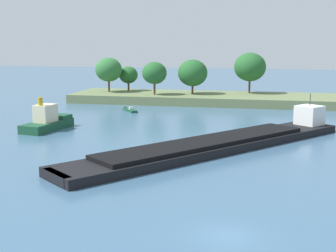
% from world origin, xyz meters
% --- Properties ---
extents(ground_plane, '(400.00, 400.00, 0.00)m').
position_xyz_m(ground_plane, '(0.00, 0.00, 0.00)').
color(ground_plane, '#3D607F').
extents(treeline_island, '(87.18, 15.58, 10.67)m').
position_xyz_m(treeline_island, '(-0.88, 70.86, 2.63)').
color(treeline_island, '#66754C').
rests_on(treeline_island, ground).
extents(cargo_barge, '(31.52, 37.65, 5.62)m').
position_xyz_m(cargo_barge, '(-2.97, 26.30, 0.82)').
color(cargo_barge, black).
rests_on(cargo_barge, ground).
extents(fishing_skiff, '(3.84, 4.50, 0.92)m').
position_xyz_m(fishing_skiff, '(-23.20, 54.36, 0.24)').
color(fishing_skiff, '#19472D').
rests_on(fishing_skiff, ground).
extents(tugboat, '(5.00, 9.65, 5.06)m').
position_xyz_m(tugboat, '(-29.95, 33.84, 1.30)').
color(tugboat, '#19472D').
rests_on(tugboat, ground).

